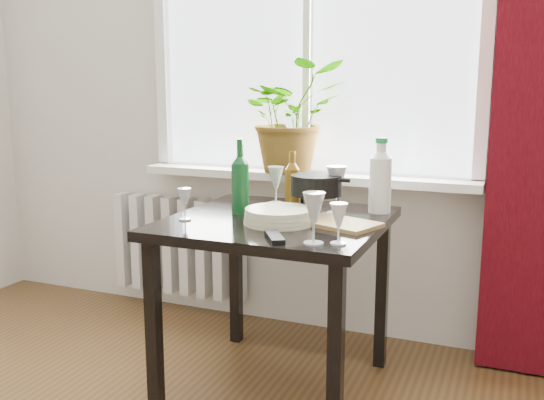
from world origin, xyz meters
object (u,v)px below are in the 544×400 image
at_px(wineglass_far_right, 339,223).
at_px(plate_stack, 279,216).
at_px(bottle_amber, 292,180).
at_px(cleaning_bottle, 380,174).
at_px(radiator, 179,246).
at_px(wineglass_front_right, 314,218).
at_px(tv_remote, 275,237).
at_px(wineglass_front_left, 185,204).
at_px(wineglass_back_left, 276,185).
at_px(potted_plant, 291,117).
at_px(cutting_board, 339,223).
at_px(table, 277,240).
at_px(wine_bottle_right, 240,176).
at_px(wine_bottle_left, 241,176).
at_px(fondue_pot, 316,194).
at_px(wineglass_back_center, 336,189).

relative_size(wineglass_far_right, plate_stack, 0.53).
distance_m(bottle_amber, cleaning_bottle, 0.37).
bearing_deg(cleaning_bottle, plate_stack, -131.41).
bearing_deg(radiator, plate_stack, -38.82).
bearing_deg(wineglass_front_right, tv_remote, 176.36).
relative_size(radiator, cleaning_bottle, 2.45).
xyz_separation_m(radiator, wineglass_front_left, (0.53, -0.81, 0.43)).
bearing_deg(wineglass_front_right, wineglass_back_left, 122.20).
distance_m(radiator, potted_plant, 1.02).
bearing_deg(tv_remote, wineglass_front_right, -36.25).
height_order(cleaning_bottle, cutting_board, cleaning_bottle).
relative_size(wineglass_back_left, cutting_board, 0.58).
xyz_separation_m(radiator, wineglass_front_right, (1.12, -0.96, 0.45)).
bearing_deg(cutting_board, tv_remote, -116.47).
height_order(table, wine_bottle_right, wine_bottle_right).
bearing_deg(wine_bottle_left, tv_remote, -52.61).
height_order(plate_stack, fondue_pot, fondue_pot).
relative_size(potted_plant, wineglass_far_right, 3.76).
xyz_separation_m(wineglass_back_center, wineglass_front_left, (-0.52, -0.35, -0.04)).
xyz_separation_m(wine_bottle_left, wineglass_back_left, (0.10, 0.16, -0.06)).
bearing_deg(wineglass_front_left, potted_plant, 77.17).
height_order(fondue_pot, tv_remote, fondue_pot).
bearing_deg(potted_plant, wine_bottle_right, -92.32).
relative_size(wine_bottle_right, wineglass_back_left, 1.82).
height_order(potted_plant, cutting_board, potted_plant).
xyz_separation_m(table, fondue_pot, (0.12, 0.14, 0.18)).
xyz_separation_m(bottle_amber, cutting_board, (0.27, -0.21, -0.12)).
distance_m(potted_plant, tv_remote, 1.01).
relative_size(wineglass_far_right, wineglass_back_center, 0.70).
distance_m(wine_bottle_right, bottle_amber, 0.23).
bearing_deg(wineglass_front_right, wineglass_front_left, 165.09).
bearing_deg(wine_bottle_left, cleaning_bottle, 14.66).
height_order(table, cutting_board, cutting_board).
distance_m(cleaning_bottle, wineglass_far_right, 0.58).
bearing_deg(wineglass_back_center, potted_plant, 131.33).
relative_size(radiator, plate_stack, 2.90).
distance_m(wineglass_front_right, plate_stack, 0.34).
distance_m(cleaning_bottle, wineglass_front_right, 0.61).
height_order(wineglass_far_right, wineglass_back_center, wineglass_back_center).
bearing_deg(wineglass_back_center, table, -138.84).
distance_m(table, potted_plant, 0.76).
bearing_deg(wineglass_far_right, wineglass_back_center, 107.41).
height_order(wine_bottle_right, wineglass_front_right, wine_bottle_right).
distance_m(wineglass_front_right, wineglass_back_left, 0.73).
height_order(potted_plant, wineglass_far_right, potted_plant).
distance_m(wineglass_far_right, wineglass_back_center, 0.50).
bearing_deg(cleaning_bottle, potted_plant, 149.38).
bearing_deg(bottle_amber, wineglass_front_right, -62.23).
bearing_deg(wineglass_front_right, bottle_amber, 117.77).
relative_size(potted_plant, bottle_amber, 2.11).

